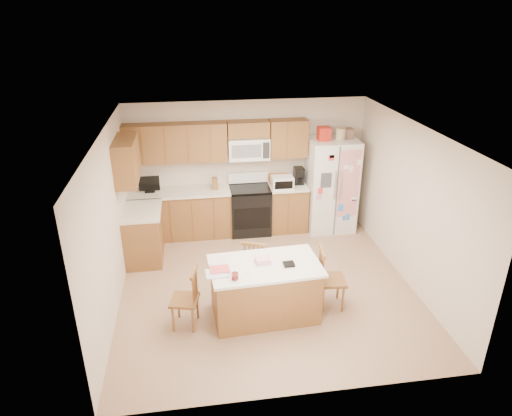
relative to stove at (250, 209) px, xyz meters
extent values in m
plane|color=#816852|center=(0.00, -1.94, -0.47)|extent=(4.50, 4.50, 0.00)
cube|color=beige|center=(0.00, 0.31, 0.78)|extent=(4.50, 0.10, 2.50)
cube|color=beige|center=(0.00, -4.19, 0.78)|extent=(4.50, 0.10, 2.50)
cube|color=beige|center=(-2.25, -1.94, 0.78)|extent=(0.10, 4.50, 2.50)
cube|color=beige|center=(2.25, -1.94, 0.78)|extent=(0.10, 4.50, 2.50)
cube|color=white|center=(0.00, -1.94, 2.03)|extent=(4.50, 4.50, 0.04)
cube|color=olive|center=(-1.31, 0.01, -0.03)|extent=(1.87, 0.60, 0.88)
cube|color=olive|center=(0.74, 0.01, -0.03)|extent=(0.72, 0.60, 0.88)
cube|color=olive|center=(-1.95, -0.76, -0.03)|extent=(0.60, 0.95, 0.88)
cube|color=beige|center=(-1.31, 0.00, 0.43)|extent=(1.87, 0.64, 0.04)
cube|color=beige|center=(0.74, 0.00, 0.43)|extent=(0.72, 0.64, 0.04)
cube|color=beige|center=(-1.94, -0.76, 0.43)|extent=(0.64, 0.95, 0.04)
cube|color=olive|center=(-1.32, 0.15, 1.33)|extent=(1.85, 0.33, 0.70)
cube|color=olive|center=(0.75, 0.15, 1.33)|extent=(0.70, 0.33, 0.70)
cube|color=olive|center=(0.00, 0.15, 1.53)|extent=(0.76, 0.33, 0.29)
cube|color=olive|center=(-2.08, -0.76, 1.33)|extent=(0.33, 0.95, 0.70)
cube|color=brown|center=(-1.90, -0.02, 1.33)|extent=(0.02, 0.01, 0.66)
cube|color=brown|center=(-1.90, -0.29, -0.03)|extent=(0.02, 0.01, 0.84)
cube|color=brown|center=(-1.50, -0.02, 1.33)|extent=(0.02, 0.01, 0.66)
cube|color=brown|center=(-1.50, -0.29, -0.03)|extent=(0.02, 0.01, 0.84)
cube|color=brown|center=(-1.10, -0.02, 1.33)|extent=(0.02, 0.01, 0.66)
cube|color=brown|center=(-1.10, -0.29, -0.03)|extent=(0.02, 0.01, 0.84)
cube|color=brown|center=(-0.70, -0.02, 1.33)|extent=(0.01, 0.01, 0.66)
cube|color=brown|center=(-0.70, -0.29, -0.03)|extent=(0.01, 0.01, 0.84)
cube|color=brown|center=(0.70, -0.02, 1.33)|extent=(0.01, 0.01, 0.66)
cube|color=brown|center=(0.70, -0.29, -0.03)|extent=(0.01, 0.01, 0.84)
cube|color=white|center=(0.00, 0.12, 1.18)|extent=(0.76, 0.38, 0.40)
cube|color=slate|center=(-0.06, -0.07, 1.18)|extent=(0.54, 0.01, 0.24)
cube|color=#262626|center=(0.30, -0.07, 1.18)|extent=(0.12, 0.01, 0.30)
cube|color=olive|center=(-0.65, 0.01, 0.56)|extent=(0.10, 0.14, 0.22)
cube|color=black|center=(-1.85, 0.03, 0.46)|extent=(0.18, 0.12, 0.02)
cube|color=black|center=(-1.85, 0.03, 0.62)|extent=(0.38, 0.03, 0.28)
cube|color=#C94704|center=(0.58, 0.09, 0.54)|extent=(0.35, 0.22, 0.18)
cube|color=white|center=(0.60, -0.14, 0.56)|extent=(0.40, 0.28, 0.23)
cube|color=black|center=(0.60, -0.28, 0.56)|extent=(0.34, 0.01, 0.15)
cube|color=black|center=(0.96, 0.06, 0.61)|extent=(0.18, 0.22, 0.32)
cylinder|color=black|center=(0.96, -0.01, 0.54)|extent=(0.12, 0.12, 0.12)
cube|color=black|center=(0.00, -0.01, -0.03)|extent=(0.76, 0.64, 0.88)
cube|color=black|center=(0.00, -0.33, -0.05)|extent=(0.68, 0.01, 0.42)
cube|color=black|center=(0.00, -0.01, 0.43)|extent=(0.76, 0.64, 0.03)
cube|color=white|center=(0.00, 0.25, 0.56)|extent=(0.76, 0.10, 0.20)
cube|color=white|center=(1.57, -0.06, 0.43)|extent=(0.90, 0.75, 1.80)
cube|color=#4C4C4C|center=(1.57, -0.44, 0.43)|extent=(0.02, 0.01, 1.75)
cube|color=silver|center=(1.52, -0.47, 0.58)|extent=(0.02, 0.03, 0.55)
cube|color=silver|center=(1.62, -0.47, 0.58)|extent=(0.02, 0.03, 0.55)
cube|color=#3F3F44|center=(1.35, -0.44, 0.68)|extent=(0.20, 0.01, 0.28)
cube|color=#D84C59|center=(1.77, -0.44, 0.58)|extent=(0.42, 0.01, 1.30)
cube|color=red|center=(1.37, -0.06, 1.45)|extent=(0.22, 0.22, 0.24)
cylinder|color=tan|center=(1.67, -0.11, 1.44)|extent=(0.18, 0.18, 0.22)
cube|color=brown|center=(1.85, 0.02, 1.42)|extent=(0.18, 0.20, 0.18)
cube|color=olive|center=(-0.15, -2.66, -0.08)|extent=(1.48, 0.89, 0.79)
cube|color=beige|center=(-0.15, -2.66, 0.33)|extent=(1.56, 0.98, 0.04)
cylinder|color=red|center=(-0.59, -2.96, 0.38)|extent=(0.08, 0.08, 0.06)
cylinder|color=white|center=(-0.59, -2.96, 0.40)|extent=(0.09, 0.09, 0.09)
cube|color=beige|center=(-0.17, -2.60, 0.39)|extent=(0.21, 0.16, 0.07)
cube|color=black|center=(0.17, -2.73, 0.37)|extent=(0.16, 0.13, 0.04)
cube|color=white|center=(-0.81, -2.80, 0.36)|extent=(0.31, 0.26, 0.01)
cube|color=#D84C4C|center=(-0.77, -2.72, 0.38)|extent=(0.27, 0.22, 0.01)
cylinder|color=white|center=(-0.42, -2.88, 0.36)|extent=(0.13, 0.06, 0.01)
cube|color=olive|center=(-1.27, -2.73, -0.07)|extent=(0.44, 0.45, 0.04)
cylinder|color=olive|center=(-1.37, -2.55, -0.28)|extent=(0.03, 0.03, 0.39)
cylinder|color=olive|center=(-1.43, -2.85, -0.28)|extent=(0.03, 0.03, 0.39)
cylinder|color=olive|center=(-1.10, -2.61, -0.28)|extent=(0.03, 0.03, 0.39)
cylinder|color=olive|center=(-1.17, -2.91, -0.28)|extent=(0.03, 0.03, 0.39)
cylinder|color=olive|center=(-1.09, -2.63, 0.17)|extent=(0.02, 0.02, 0.44)
cylinder|color=olive|center=(-1.10, -2.70, 0.17)|extent=(0.02, 0.02, 0.44)
cylinder|color=olive|center=(-1.12, -2.76, 0.17)|extent=(0.02, 0.02, 0.44)
cylinder|color=olive|center=(-1.13, -2.83, 0.17)|extent=(0.02, 0.02, 0.44)
cylinder|color=olive|center=(-1.15, -2.89, 0.17)|extent=(0.02, 0.02, 0.44)
cube|color=olive|center=(-1.12, -2.76, 0.39)|extent=(0.12, 0.36, 0.05)
cube|color=olive|center=(-0.18, -1.99, -0.07)|extent=(0.48, 0.47, 0.04)
cylinder|color=olive|center=(0.01, -1.91, -0.28)|extent=(0.03, 0.03, 0.39)
cylinder|color=olive|center=(-0.28, -1.81, -0.28)|extent=(0.03, 0.03, 0.39)
cylinder|color=olive|center=(-0.08, -2.17, -0.28)|extent=(0.03, 0.03, 0.39)
cylinder|color=olive|center=(-0.37, -2.06, -0.28)|extent=(0.03, 0.03, 0.39)
cylinder|color=olive|center=(-0.10, -2.18, 0.17)|extent=(0.02, 0.02, 0.43)
cylinder|color=olive|center=(-0.17, -2.15, 0.17)|extent=(0.02, 0.02, 0.43)
cylinder|color=olive|center=(-0.23, -2.13, 0.17)|extent=(0.02, 0.02, 0.43)
cylinder|color=olive|center=(-0.29, -2.11, 0.17)|extent=(0.02, 0.02, 0.43)
cylinder|color=olive|center=(-0.36, -2.08, 0.17)|extent=(0.02, 0.02, 0.43)
cube|color=olive|center=(-0.23, -2.13, 0.39)|extent=(0.35, 0.16, 0.05)
cube|color=olive|center=(0.84, -2.58, -0.04)|extent=(0.43, 0.44, 0.04)
cylinder|color=olive|center=(0.97, -2.76, -0.27)|extent=(0.03, 0.03, 0.41)
cylinder|color=olive|center=(1.01, -2.44, -0.27)|extent=(0.03, 0.03, 0.41)
cylinder|color=olive|center=(0.68, -2.73, -0.27)|extent=(0.03, 0.03, 0.41)
cylinder|color=olive|center=(0.72, -2.41, -0.27)|extent=(0.03, 0.03, 0.41)
cylinder|color=olive|center=(0.67, -2.71, 0.21)|extent=(0.02, 0.02, 0.46)
cylinder|color=olive|center=(0.67, -2.64, 0.21)|extent=(0.02, 0.02, 0.46)
cylinder|color=olive|center=(0.68, -2.57, 0.21)|extent=(0.02, 0.02, 0.46)
cylinder|color=olive|center=(0.69, -2.49, 0.21)|extent=(0.02, 0.02, 0.46)
cylinder|color=olive|center=(0.70, -2.42, 0.21)|extent=(0.02, 0.02, 0.46)
cube|color=olive|center=(0.68, -2.57, 0.44)|extent=(0.08, 0.39, 0.05)
camera|label=1|loc=(-1.06, -7.95, 3.60)|focal=32.00mm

